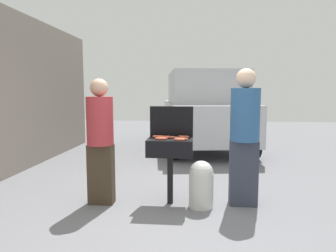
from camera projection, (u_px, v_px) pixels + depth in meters
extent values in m
plane|color=slate|center=(166.00, 211.00, 3.90)|extent=(24.00, 24.00, 0.00)
cylinder|color=black|center=(170.00, 179.00, 4.13)|extent=(0.08, 0.08, 0.67)
cube|color=black|center=(170.00, 147.00, 4.08)|extent=(0.60, 0.44, 0.22)
cube|color=black|center=(172.00, 121.00, 4.26)|extent=(0.60, 0.05, 0.42)
cylinder|color=#B74C33|center=(173.00, 138.00, 4.08)|extent=(0.13, 0.04, 0.03)
cylinder|color=#B74C33|center=(160.00, 139.00, 4.00)|extent=(0.13, 0.04, 0.03)
cylinder|color=#AD4228|center=(169.00, 137.00, 4.12)|extent=(0.13, 0.04, 0.03)
cylinder|color=#AD4228|center=(165.00, 137.00, 4.17)|extent=(0.13, 0.04, 0.03)
cylinder|color=#AD4228|center=(162.00, 139.00, 3.96)|extent=(0.13, 0.04, 0.03)
cylinder|color=#AD4228|center=(163.00, 138.00, 4.06)|extent=(0.13, 0.03, 0.03)
cylinder|color=#B74C33|center=(182.00, 139.00, 3.94)|extent=(0.13, 0.04, 0.03)
cylinder|color=#B74C33|center=(180.00, 139.00, 3.99)|extent=(0.13, 0.03, 0.03)
cylinder|color=#B74C33|center=(158.00, 136.00, 4.21)|extent=(0.13, 0.03, 0.03)
cylinder|color=#B74C33|center=(160.00, 137.00, 4.11)|extent=(0.13, 0.03, 0.03)
cylinder|color=#B74C33|center=(183.00, 137.00, 4.17)|extent=(0.13, 0.04, 0.03)
cylinder|color=#AD4228|center=(184.00, 137.00, 4.11)|extent=(0.13, 0.03, 0.03)
cylinder|color=#B74C33|center=(158.00, 137.00, 4.15)|extent=(0.13, 0.03, 0.03)
cylinder|color=#C6593D|center=(179.00, 140.00, 3.90)|extent=(0.13, 0.04, 0.03)
cylinder|color=silver|center=(201.00, 190.00, 4.01)|extent=(0.32, 0.32, 0.46)
sphere|color=silver|center=(201.00, 173.00, 3.98)|extent=(0.31, 0.31, 0.31)
cube|color=#3F3323|center=(101.00, 174.00, 4.12)|extent=(0.34, 0.18, 0.81)
cylinder|color=#B23338|center=(100.00, 121.00, 4.04)|extent=(0.35, 0.35, 0.64)
sphere|color=tan|center=(99.00, 88.00, 3.99)|extent=(0.24, 0.24, 0.24)
cube|color=#333847|center=(243.00, 173.00, 4.07)|extent=(0.36, 0.20, 0.87)
cylinder|color=#2D598C|center=(245.00, 115.00, 3.98)|extent=(0.38, 0.38, 0.69)
sphere|color=beige|center=(246.00, 78.00, 3.93)|extent=(0.25, 0.25, 0.25)
cube|color=#B7B7BC|center=(203.00, 119.00, 8.37)|extent=(2.51, 4.63, 0.90)
cube|color=#B7B7BC|center=(204.00, 87.00, 8.08)|extent=(2.11, 2.82, 0.80)
cylinder|color=black|center=(253.00, 144.00, 6.94)|extent=(0.31, 0.66, 0.64)
cylinder|color=black|center=(174.00, 145.00, 6.85)|extent=(0.31, 0.66, 0.64)
cylinder|color=black|center=(222.00, 128.00, 10.00)|extent=(0.31, 0.66, 0.64)
cylinder|color=black|center=(167.00, 129.00, 9.90)|extent=(0.31, 0.66, 0.64)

